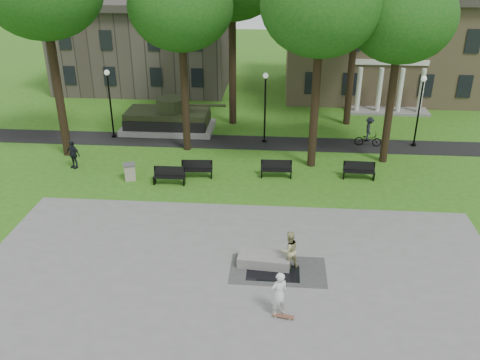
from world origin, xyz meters
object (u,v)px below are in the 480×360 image
object	(u,v)px
trash_bin	(130,172)
friend_watching	(289,250)
concrete_block	(264,260)
cyclist	(369,134)
park_bench_0	(169,175)
skateboarder	(279,294)

from	to	relation	value
trash_bin	friend_watching	bearing A→B (deg)	-41.50
concrete_block	cyclist	bearing A→B (deg)	65.88
park_bench_0	friend_watching	bearing A→B (deg)	-48.95
skateboarder	cyclist	world-z (taller)	cyclist
friend_watching	park_bench_0	size ratio (longest dim) A/B	0.94
park_bench_0	trash_bin	xyz separation A→B (m)	(-2.39, 0.37, -0.04)
friend_watching	trash_bin	xyz separation A→B (m)	(-9.02, 7.98, -0.38)
park_bench_0	skateboarder	bearing A→B (deg)	-59.61
concrete_block	skateboarder	xyz separation A→B (m)	(0.63, -3.15, 0.69)
skateboarder	friend_watching	size ratio (longest dim) A/B	1.09
concrete_block	park_bench_0	bearing A→B (deg)	126.84
concrete_block	skateboarder	world-z (taller)	skateboarder
friend_watching	cyclist	world-z (taller)	cyclist
concrete_block	friend_watching	distance (m)	1.21
skateboarder	cyclist	bearing A→B (deg)	-135.41
skateboarder	friend_watching	world-z (taller)	skateboarder
cyclist	concrete_block	bearing A→B (deg)	161.07
cyclist	park_bench_0	distance (m)	13.79
friend_watching	skateboarder	bearing A→B (deg)	52.74
friend_watching	concrete_block	bearing A→B (deg)	-36.78
cyclist	trash_bin	distance (m)	15.76
skateboarder	concrete_block	bearing A→B (deg)	-105.74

